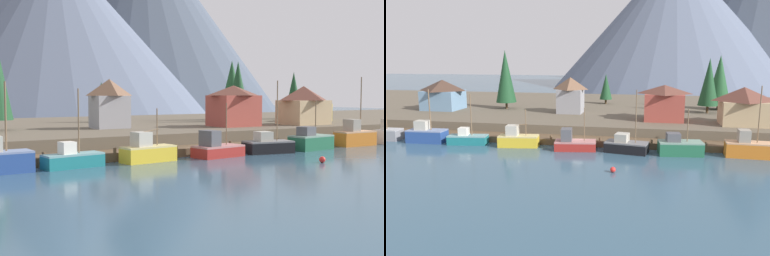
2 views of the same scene
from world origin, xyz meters
TOP-DOWN VIEW (x-y plane):
  - ground_plane at (0.00, 20.00)m, footprint 400.00×400.00m
  - dock at (0.00, 1.99)m, footprint 80.00×4.00m
  - shoreline_bank at (0.00, 32.00)m, footprint 400.00×56.00m
  - mountain_west_peak at (20.05, 128.03)m, footprint 109.87×109.87m
  - fishing_boat_blue at (-24.95, -1.73)m, footprint 6.39×3.15m
  - fishing_boat_teal at (-17.56, -1.77)m, footprint 6.53×3.26m
  - fishing_boat_yellow at (-8.92, -1.81)m, footprint 6.53×3.31m
  - fishing_boat_red at (0.25, -2.19)m, footprint 6.64×3.95m
  - fishing_boat_black at (8.25, -2.19)m, footprint 6.69×4.07m
  - fishing_boat_green at (16.01, -2.08)m, footprint 6.58×3.80m
  - fishing_boat_orange at (25.42, -1.59)m, footprint 6.36×2.92m
  - house_tan at (27.16, 10.96)m, footprint 7.70×6.34m
  - house_grey at (-4.83, 18.95)m, footprint 5.32×4.62m
  - house_blue at (-33.64, 18.73)m, footprint 8.05×7.13m
  - house_red at (13.98, 13.08)m, footprint 7.29×6.17m
  - conifer_near_left at (-20.34, 22.51)m, footprint 4.48×4.48m
  - conifer_near_right at (23.10, 24.09)m, footprint 4.08×4.08m
  - conifer_mid_left at (0.49, 35.71)m, footprint 3.06×3.06m
  - conifer_mid_right at (26.11, 30.17)m, footprint 5.13×5.13m
  - channel_buoy at (7.40, -12.60)m, footprint 0.70×0.70m

SIDE VIEW (x-z plane):
  - ground_plane at x=0.00m, z-range -1.00..0.00m
  - channel_buoy at x=7.40m, z-range 0.00..0.70m
  - dock at x=0.00m, z-range -0.30..1.30m
  - fishing_boat_teal at x=-17.56m, z-range -3.19..5.02m
  - fishing_boat_black at x=8.25m, z-range -3.69..5.70m
  - fishing_boat_red at x=0.25m, z-range -2.23..4.33m
  - fishing_boat_green at x=16.01m, z-range -2.20..4.54m
  - fishing_boat_yellow at x=-8.92m, z-range -1.82..4.21m
  - shoreline_bank at x=0.00m, z-range 0.00..2.50m
  - fishing_boat_blue at x=-24.95m, z-range -3.12..5.73m
  - fishing_boat_orange at x=25.42m, z-range -3.70..6.47m
  - house_red at x=13.98m, z-range 2.56..9.08m
  - house_tan at x=27.16m, z-range 2.58..9.09m
  - house_blue at x=-33.64m, z-range 2.57..9.12m
  - house_grey at x=-4.83m, z-range 2.58..9.99m
  - conifer_mid_left at x=0.49m, z-range 3.05..10.42m
  - conifer_near_right at x=23.10m, z-range 3.29..14.57m
  - conifer_mid_right at x=26.11m, z-range 3.09..14.99m
  - conifer_near_left at x=-20.34m, z-range 3.23..16.24m
  - mountain_west_peak at x=20.05m, z-range 0.00..60.98m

